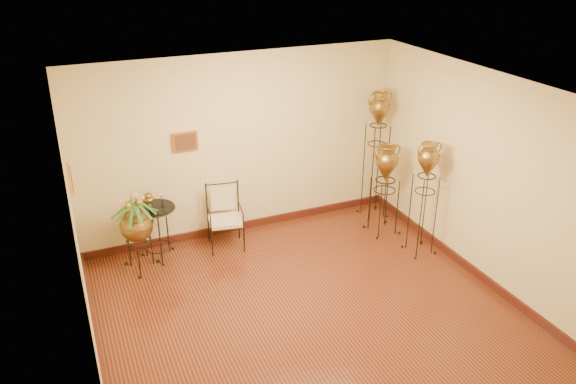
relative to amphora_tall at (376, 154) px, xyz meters
name	(u,v)px	position (x,y,z in m)	size (l,w,h in m)	color
ground	(311,317)	(-2.13, -2.09, -1.08)	(5.00, 5.00, 0.00)	#603016
room_shell	(313,189)	(-2.13, -2.08, 0.65)	(5.02, 5.02, 2.81)	#D6C48A
amphora_tall	(376,154)	(0.00, 0.00, 0.00)	(0.50, 0.50, 2.12)	black
amphora_mid	(424,198)	(0.02, -1.29, -0.21)	(0.47, 0.47, 1.73)	black
amphora_short	(385,189)	(-0.15, -0.54, -0.35)	(0.48, 0.48, 1.46)	black
planter_urn	(136,223)	(-3.85, -0.15, -0.36)	(0.84, 0.84, 1.30)	black
armchair	(225,218)	(-2.57, -0.05, -0.60)	(0.62, 0.59, 0.97)	black
side_table	(157,231)	(-3.56, 0.06, -0.66)	(0.68, 0.68, 1.02)	black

